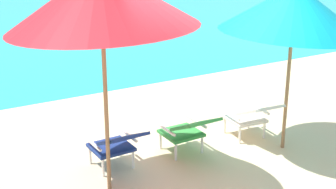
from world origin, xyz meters
TOP-DOWN VIEW (x-y plane):
  - ground_plane at (0.00, 4.00)m, footprint 40.00×40.00m
  - ocean_band at (0.00, 12.14)m, footprint 40.00×18.00m
  - lounge_chair_left at (-1.04, 0.13)m, footprint 0.57×0.90m
  - lounge_chair_center at (0.02, 0.07)m, footprint 0.57×0.89m
  - lounge_chair_right at (1.12, 0.06)m, footprint 0.58×0.90m
  - beach_umbrella_right at (1.37, -0.38)m, footprint 2.08×2.05m

SIDE VIEW (x-z plane):
  - ground_plane at x=0.00m, z-range 0.00..0.00m
  - ocean_band at x=0.00m, z-range 0.00..0.01m
  - lounge_chair_left at x=-1.04m, z-range 0.06..0.75m
  - lounge_chair_center at x=0.02m, z-range 0.06..0.75m
  - lounge_chair_right at x=1.12m, z-range 0.06..0.75m
  - beach_umbrella_right at x=1.37m, z-range 0.82..3.25m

